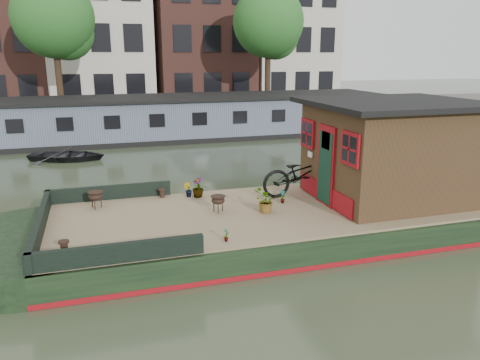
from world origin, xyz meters
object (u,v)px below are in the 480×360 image
object	(u,v)px
brazier_front	(218,204)
brazier_rear	(96,200)
cabin	(392,150)
bicycle	(302,174)
dinghy	(67,152)
potted_plant_a	(282,196)

from	to	relation	value
brazier_front	brazier_rear	bearing A→B (deg)	157.11
cabin	bicycle	xyz separation A→B (m)	(-1.99, 0.85, -0.67)
brazier_front	bicycle	bearing A→B (deg)	16.16
brazier_rear	cabin	bearing A→B (deg)	-10.39
brazier_rear	dinghy	bearing A→B (deg)	96.92
bicycle	potted_plant_a	xyz separation A→B (m)	(-0.72, -0.49, -0.39)
cabin	dinghy	bearing A→B (deg)	128.66
potted_plant_a	brazier_rear	distance (m)	4.41
cabin	bicycle	bearing A→B (deg)	156.77
potted_plant_a	brazier_front	distance (m)	1.67
dinghy	potted_plant_a	bearing A→B (deg)	-132.14
dinghy	brazier_front	bearing A→B (deg)	-140.50
bicycle	dinghy	world-z (taller)	bicycle
brazier_rear	dinghy	xyz separation A→B (m)	(-1.07, 8.83, -0.54)
bicycle	potted_plant_a	bearing A→B (deg)	122.31
cabin	bicycle	distance (m)	2.26
brazier_front	dinghy	bearing A→B (deg)	110.54
brazier_front	dinghy	size ratio (longest dim) A/B	0.13
cabin	potted_plant_a	world-z (taller)	cabin
brazier_rear	dinghy	world-z (taller)	brazier_rear
bicycle	dinghy	bearing A→B (deg)	31.22
cabin	brazier_front	xyz separation A→B (m)	(-4.36, 0.16, -1.03)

